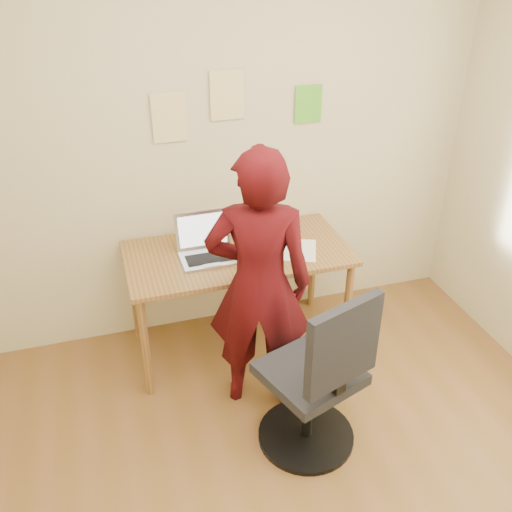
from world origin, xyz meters
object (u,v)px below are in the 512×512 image
object	(u,v)px
desk	(237,263)
phone	(269,262)
laptop	(207,248)
office_chair	(318,385)
person	(259,285)

from	to	relation	value
desk	phone	bearing A→B (deg)	-51.97
laptop	phone	distance (m)	0.40
phone	office_chair	distance (m)	0.84
office_chair	phone	bearing A→B (deg)	71.76
office_chair	person	size ratio (longest dim) A/B	0.64
laptop	phone	xyz separation A→B (m)	(0.34, -0.20, -0.05)
desk	phone	distance (m)	0.26
desk	person	world-z (taller)	person
laptop	office_chair	xyz separation A→B (m)	(0.36, -0.98, -0.35)
desk	office_chair	xyz separation A→B (m)	(0.17, -0.98, -0.21)
desk	laptop	xyz separation A→B (m)	(-0.19, 0.01, 0.14)
laptop	phone	world-z (taller)	laptop
laptop	person	bearing A→B (deg)	-71.13
office_chair	laptop	bearing A→B (deg)	90.58
office_chair	person	world-z (taller)	person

